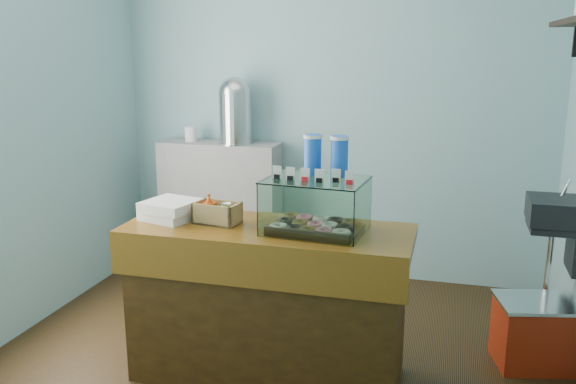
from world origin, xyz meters
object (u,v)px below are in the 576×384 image
(coffee_urn, at_px, (235,109))
(red_cooler, at_px, (536,333))
(display_case, at_px, (318,201))
(counter, at_px, (267,302))

(coffee_urn, xyz_separation_m, red_cooler, (2.26, -1.01, -1.18))
(display_case, relative_size, red_cooler, 1.04)
(counter, bearing_deg, display_case, 6.75)
(display_case, bearing_deg, counter, -168.48)
(counter, height_order, red_cooler, counter)
(counter, bearing_deg, coffee_urn, 115.64)
(display_case, distance_m, coffee_urn, 1.86)
(coffee_urn, bearing_deg, display_case, -56.00)
(display_case, xyz_separation_m, coffee_urn, (-1.03, 1.52, 0.32))
(counter, xyz_separation_m, display_case, (0.28, 0.03, 0.60))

